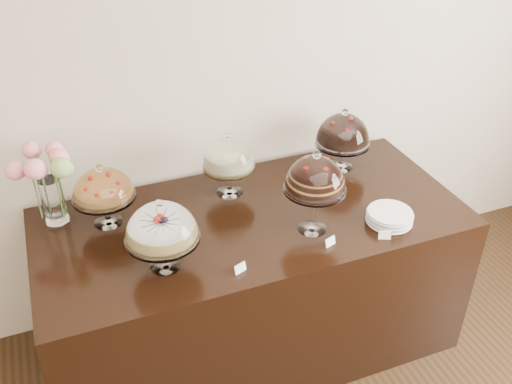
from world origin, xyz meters
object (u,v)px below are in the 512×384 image
object	(u,v)px
display_counter	(253,282)
cake_stand_sugar_sponge	(161,226)
cake_stand_cheesecake	(228,156)
cake_stand_fruit_tart	(103,187)
cake_stand_dark_choco	(343,132)
flower_vase	(47,177)
plate_stack	(390,217)
cake_stand_choco_layer	(315,177)

from	to	relation	value
display_counter	cake_stand_sugar_sponge	distance (m)	0.87
cake_stand_cheesecake	cake_stand_fruit_tart	size ratio (longest dim) A/B	1.08
cake_stand_cheesecake	cake_stand_fruit_tart	distance (m)	0.66
cake_stand_dark_choco	flower_vase	world-z (taller)	flower_vase
cake_stand_dark_choco	plate_stack	xyz separation A→B (m)	(-0.03, -0.58, -0.20)
cake_stand_sugar_sponge	cake_stand_fruit_tart	distance (m)	0.47
display_counter	cake_stand_cheesecake	size ratio (longest dim) A/B	6.01
display_counter	plate_stack	distance (m)	0.85
cake_stand_choco_layer	cake_stand_cheesecake	bearing A→B (deg)	120.74
cake_stand_choco_layer	cake_stand_dark_choco	xyz separation A→B (m)	(0.42, 0.49, -0.07)
cake_stand_fruit_tart	cake_stand_cheesecake	bearing A→B (deg)	3.48
cake_stand_choco_layer	cake_stand_cheesecake	world-z (taller)	cake_stand_choco_layer
cake_stand_choco_layer	plate_stack	world-z (taller)	cake_stand_choco_layer
cake_stand_sugar_sponge	flower_vase	bearing A→B (deg)	129.08
cake_stand_choco_layer	cake_stand_dark_choco	bearing A→B (deg)	49.18
cake_stand_dark_choco	cake_stand_cheesecake	bearing A→B (deg)	-178.06
cake_stand_cheesecake	plate_stack	size ratio (longest dim) A/B	1.61
cake_stand_dark_choco	cake_stand_sugar_sponge	bearing A→B (deg)	-156.94
cake_stand_sugar_sponge	flower_vase	distance (m)	0.69
cake_stand_cheesecake	display_counter	bearing A→B (deg)	-82.06
display_counter	cake_stand_cheesecake	distance (m)	0.73
cake_stand_fruit_tart	cake_stand_choco_layer	bearing A→B (deg)	-24.32
cake_stand_choco_layer	cake_stand_sugar_sponge	bearing A→B (deg)	-179.23
cake_stand_fruit_tart	flower_vase	distance (m)	0.27
cake_stand_choco_layer	cake_stand_fruit_tart	distance (m)	1.03
cake_stand_fruit_tart	cake_stand_sugar_sponge	bearing A→B (deg)	-66.41
cake_stand_choco_layer	flower_vase	distance (m)	1.29
cake_stand_sugar_sponge	cake_stand_choco_layer	xyz separation A→B (m)	(0.75, 0.01, 0.08)
cake_stand_cheesecake	flower_vase	size ratio (longest dim) A/B	0.89
cake_stand_sugar_sponge	flower_vase	world-z (taller)	flower_vase
cake_stand_sugar_sponge	cake_stand_fruit_tart	bearing A→B (deg)	113.59
display_counter	flower_vase	bearing A→B (deg)	161.39
display_counter	cake_stand_sugar_sponge	xyz separation A→B (m)	(-0.51, -0.22, 0.67)
plate_stack	cake_stand_choco_layer	bearing A→B (deg)	166.77
cake_stand_sugar_sponge	cake_stand_dark_choco	xyz separation A→B (m)	(1.17, 0.50, 0.00)
display_counter	cake_stand_dark_choco	distance (m)	0.99
cake_stand_sugar_sponge	cake_stand_cheesecake	bearing A→B (deg)	45.11
cake_stand_cheesecake	cake_stand_fruit_tart	xyz separation A→B (m)	(-0.66, -0.04, -0.01)
cake_stand_fruit_tart	plate_stack	xyz separation A→B (m)	(1.33, -0.52, -0.18)
cake_stand_cheesecake	cake_stand_dark_choco	world-z (taller)	cake_stand_dark_choco
flower_vase	cake_stand_dark_choco	bearing A→B (deg)	-1.20
cake_stand_sugar_sponge	cake_stand_fruit_tart	world-z (taller)	cake_stand_sugar_sponge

